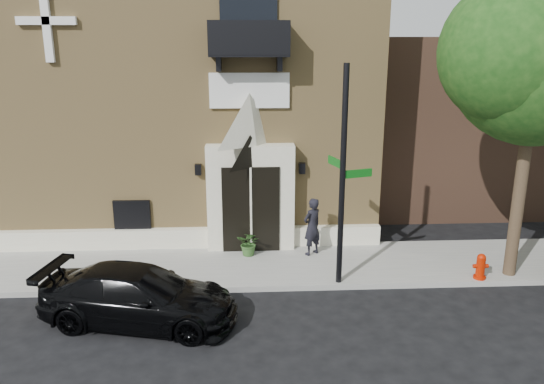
{
  "coord_description": "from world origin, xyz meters",
  "views": [
    {
      "loc": [
        -1.15,
        -12.49,
        6.27
      ],
      "look_at": [
        -0.4,
        2.0,
        2.12
      ],
      "focal_mm": 35.0,
      "sensor_mm": 36.0,
      "label": 1
    }
  ],
  "objects_px": {
    "black_sedan": "(139,296)",
    "street_sign": "(343,178)",
    "pedestrian_near": "(312,227)",
    "fire_hydrant": "(481,266)"
  },
  "relations": [
    {
      "from": "black_sedan",
      "to": "street_sign",
      "type": "relative_size",
      "value": 0.8
    },
    {
      "from": "street_sign",
      "to": "pedestrian_near",
      "type": "distance_m",
      "value": 2.77
    },
    {
      "from": "black_sedan",
      "to": "street_sign",
      "type": "distance_m",
      "value": 5.65
    },
    {
      "from": "black_sedan",
      "to": "street_sign",
      "type": "xyz_separation_m",
      "value": [
        4.9,
        1.59,
        2.33
      ]
    },
    {
      "from": "street_sign",
      "to": "fire_hydrant",
      "type": "bearing_deg",
      "value": -16.76
    },
    {
      "from": "black_sedan",
      "to": "fire_hydrant",
      "type": "relative_size",
      "value": 6.41
    },
    {
      "from": "black_sedan",
      "to": "pedestrian_near",
      "type": "relative_size",
      "value": 2.61
    },
    {
      "from": "street_sign",
      "to": "pedestrian_near",
      "type": "xyz_separation_m",
      "value": [
        -0.49,
        1.89,
        -1.97
      ]
    },
    {
      "from": "black_sedan",
      "to": "street_sign",
      "type": "height_order",
      "value": "street_sign"
    },
    {
      "from": "black_sedan",
      "to": "fire_hydrant",
      "type": "bearing_deg",
      "value": -67.94
    }
  ]
}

